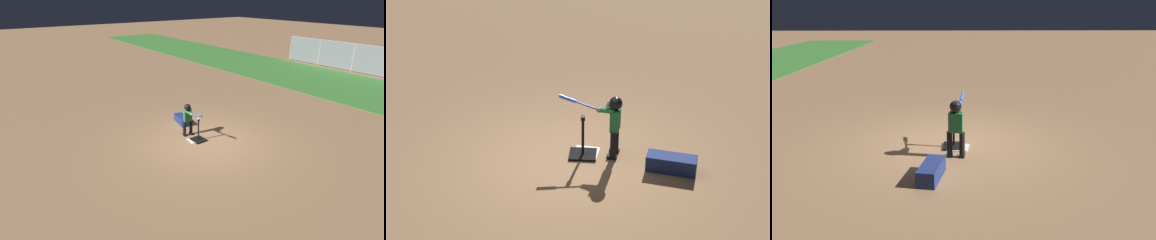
# 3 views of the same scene
# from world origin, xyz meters

# --- Properties ---
(ground_plane) EXTENTS (90.00, 90.00, 0.00)m
(ground_plane) POSITION_xyz_m (0.00, 0.00, 0.00)
(ground_plane) COLOR #99704C
(home_plate) EXTENTS (0.49, 0.49, 0.02)m
(home_plate) POSITION_xyz_m (-0.28, -0.21, 0.01)
(home_plate) COLOR white
(home_plate) RESTS_ON ground_plane
(batting_tee) EXTENTS (0.48, 0.43, 0.75)m
(batting_tee) POSITION_xyz_m (-0.23, -0.13, 0.09)
(batting_tee) COLOR black
(batting_tee) RESTS_ON ground_plane
(batter_child) EXTENTS (1.12, 0.37, 1.14)m
(batter_child) POSITION_xyz_m (-0.74, -0.18, 0.73)
(batter_child) COLOR black
(batter_child) RESTS_ON ground_plane
(baseball) EXTENTS (0.07, 0.07, 0.07)m
(baseball) POSITION_xyz_m (-0.23, -0.13, 0.79)
(baseball) COLOR white
(baseball) RESTS_ON batting_tee
(equipment_bag) EXTENTS (0.89, 0.48, 0.28)m
(equipment_bag) POSITION_xyz_m (-1.76, 0.25, 0.14)
(equipment_bag) COLOR navy
(equipment_bag) RESTS_ON ground_plane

